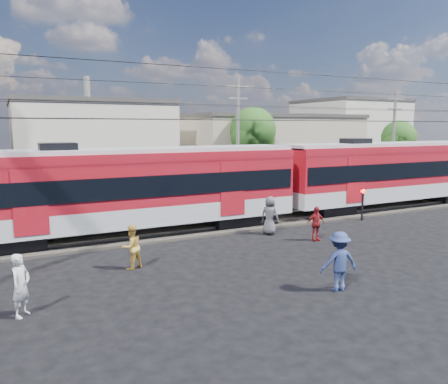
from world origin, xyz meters
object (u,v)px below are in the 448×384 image
(commuter_train, at_px, (137,186))
(pedestrian_c, at_px, (339,261))
(crossing_signal, at_px, (363,198))
(pedestrian_a, at_px, (21,285))
(car_silver, at_px, (408,182))

(commuter_train, height_order, pedestrian_c, commuter_train)
(pedestrian_c, height_order, crossing_signal, pedestrian_c)
(pedestrian_a, relative_size, crossing_signal, 0.97)
(pedestrian_a, height_order, crossing_signal, crossing_signal)
(pedestrian_a, distance_m, crossing_signal, 18.13)
(pedestrian_a, distance_m, car_silver, 31.17)
(commuter_train, relative_size, pedestrian_c, 26.37)
(commuter_train, bearing_deg, crossing_signal, -10.01)
(commuter_train, distance_m, car_silver, 24.02)
(pedestrian_a, relative_size, car_silver, 0.41)
(pedestrian_a, height_order, car_silver, pedestrian_a)
(pedestrian_c, bearing_deg, crossing_signal, -126.63)
(pedestrian_c, bearing_deg, pedestrian_a, -3.85)
(commuter_train, xyz_separation_m, crossing_signal, (12.06, -2.13, -1.15))
(car_silver, xyz_separation_m, crossing_signal, (-11.46, -6.69, 0.52))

